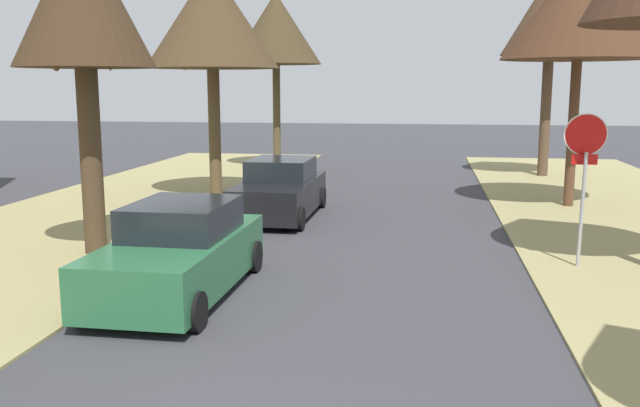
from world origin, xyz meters
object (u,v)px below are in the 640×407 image
at_px(street_tree_left_far, 276,29).
at_px(parked_sedan_green, 179,253).
at_px(parked_sedan_black, 280,191).
at_px(stop_sign_far, 585,157).
at_px(street_tree_right_far, 551,14).
at_px(street_tree_left_mid_a, 82,0).
at_px(street_tree_right_mid_b, 580,6).
at_px(street_tree_left_mid_b, 212,19).

bearing_deg(street_tree_left_far, parked_sedan_green, -82.96).
bearing_deg(parked_sedan_black, stop_sign_far, -32.51).
xyz_separation_m(street_tree_right_far, street_tree_left_mid_a, (-11.39, -14.45, -0.96)).
xyz_separation_m(stop_sign_far, street_tree_right_far, (1.55, 14.09, 3.98)).
bearing_deg(street_tree_right_mid_b, stop_sign_far, -99.48).
distance_m(stop_sign_far, street_tree_left_far, 18.33).
distance_m(street_tree_left_mid_a, street_tree_left_far, 15.72).
distance_m(stop_sign_far, street_tree_left_mid_b, 12.54).
distance_m(street_tree_left_mid_a, parked_sedan_black, 7.17).
distance_m(street_tree_left_mid_b, parked_sedan_green, 11.49).
height_order(street_tree_right_far, street_tree_left_mid_a, street_tree_right_far).
height_order(street_tree_right_mid_b, street_tree_left_mid_b, street_tree_right_mid_b).
height_order(stop_sign_far, street_tree_left_mid_b, street_tree_left_mid_b).
distance_m(parked_sedan_green, parked_sedan_black, 7.15).
bearing_deg(street_tree_left_far, street_tree_left_mid_a, -91.86).
relative_size(stop_sign_far, parked_sedan_black, 0.67).
height_order(street_tree_right_mid_b, street_tree_left_mid_a, street_tree_right_mid_b).
relative_size(stop_sign_far, street_tree_right_mid_b, 0.41).
relative_size(street_tree_left_mid_b, parked_sedan_green, 1.60).
relative_size(street_tree_right_mid_b, street_tree_left_far, 0.99).
distance_m(stop_sign_far, parked_sedan_black, 8.27).
distance_m(street_tree_right_far, parked_sedan_black, 13.96).
bearing_deg(stop_sign_far, street_tree_left_mid_a, -177.92).
xyz_separation_m(stop_sign_far, street_tree_left_far, (-9.33, 15.35, 3.65)).
bearing_deg(street_tree_left_mid_b, street_tree_left_far, 88.11).
relative_size(stop_sign_far, street_tree_right_far, 0.38).
relative_size(street_tree_left_mid_b, parked_sedan_black, 1.60).
bearing_deg(street_tree_right_far, street_tree_right_mid_b, -93.02).
bearing_deg(parked_sedan_green, street_tree_left_mid_a, 138.74).
relative_size(stop_sign_far, street_tree_left_mid_a, 0.44).
bearing_deg(parked_sedan_black, street_tree_right_far, 49.09).
height_order(street_tree_right_far, parked_sedan_green, street_tree_right_far).
height_order(stop_sign_far, parked_sedan_black, stop_sign_far).
distance_m(stop_sign_far, parked_sedan_green, 7.75).
relative_size(street_tree_right_far, parked_sedan_black, 1.76).
height_order(street_tree_left_mid_a, street_tree_left_far, street_tree_left_far).
bearing_deg(parked_sedan_green, stop_sign_far, 21.33).
bearing_deg(street_tree_right_far, street_tree_left_far, 173.41).
bearing_deg(street_tree_left_mid_a, street_tree_left_far, 88.14).
bearing_deg(street_tree_left_mid_a, parked_sedan_black, 57.83).
bearing_deg(parked_sedan_green, street_tree_left_far, 97.04).
distance_m(stop_sign_far, street_tree_right_mid_b, 8.02).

